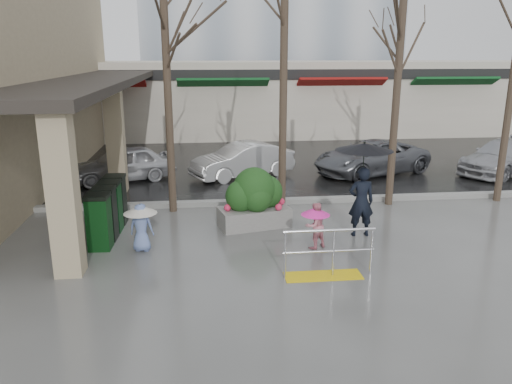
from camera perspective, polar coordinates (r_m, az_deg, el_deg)
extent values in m
plane|color=#51514F|center=(11.40, -0.19, -7.33)|extent=(120.00, 120.00, 0.00)
cube|color=black|center=(32.76, -4.26, 7.77)|extent=(120.00, 36.00, 0.01)
cube|color=gray|center=(15.13, -1.78, -1.19)|extent=(120.00, 0.30, 0.15)
cube|color=#2D2823|center=(18.83, -17.97, 12.38)|extent=(2.80, 18.00, 0.25)
cube|color=tan|center=(10.67, -21.21, -0.09)|extent=(0.55, 0.55, 3.50)
cube|color=tan|center=(16.89, -15.75, 5.85)|extent=(0.55, 0.55, 3.50)
cube|color=beige|center=(28.71, 0.02, 10.72)|extent=(34.00, 6.00, 4.00)
cube|color=maroon|center=(26.06, -17.39, 11.40)|extent=(4.50, 1.68, 0.87)
cube|color=#0F4C1E|center=(25.61, -3.82, 12.00)|extent=(4.50, 1.68, 0.87)
cube|color=maroon|center=(26.56, 9.52, 11.95)|extent=(4.50, 1.68, 0.87)
cube|color=#0F4C1E|center=(28.75, 21.36, 11.39)|extent=(4.50, 1.68, 0.87)
cube|color=black|center=(25.75, 0.73, 13.28)|extent=(34.00, 0.35, 0.50)
cube|color=yellow|center=(10.52, 7.66, -9.45)|extent=(1.60, 0.50, 0.02)
cylinder|color=silver|center=(10.17, 3.35, -7.23)|extent=(0.05, 0.05, 1.00)
cylinder|color=silver|center=(10.38, 8.84, -6.92)|extent=(0.05, 0.05, 1.00)
cylinder|color=silver|center=(10.60, 13.05, -6.65)|extent=(0.05, 0.05, 1.00)
cylinder|color=silver|center=(10.17, 8.41, -4.35)|extent=(1.90, 0.06, 0.06)
cylinder|color=silver|center=(10.33, 8.31, -6.70)|extent=(1.90, 0.04, 0.04)
cylinder|color=#382B21|center=(14.11, -10.05, 11.13)|extent=(0.22, 0.22, 6.80)
cylinder|color=#382B21|center=(14.26, 3.15, 11.79)|extent=(0.22, 0.22, 7.00)
cylinder|color=#382B21|center=(15.16, 15.76, 10.52)|extent=(0.22, 0.22, 6.50)
cylinder|color=#382B21|center=(16.75, 27.25, 11.04)|extent=(0.22, 0.22, 7.20)
imported|color=black|center=(12.65, 11.92, -1.09)|extent=(0.66, 0.44, 1.76)
cylinder|color=black|center=(12.42, 12.15, 2.94)|extent=(0.02, 0.02, 1.12)
cone|color=black|center=(12.33, 12.28, 5.07)|extent=(1.41, 1.41, 0.18)
sphere|color=black|center=(12.31, 12.31, 5.57)|extent=(0.05, 0.05, 0.05)
imported|color=pink|center=(11.76, 6.77, -3.82)|extent=(0.67, 0.61, 1.11)
cylinder|color=black|center=(11.70, 6.80, -2.88)|extent=(0.02, 0.02, 0.48)
cone|color=#FF28A9|center=(11.65, 6.82, -2.18)|extent=(0.68, 0.68, 0.18)
sphere|color=black|center=(11.62, 6.84, -1.67)|extent=(0.05, 0.05, 0.05)
imported|color=#6C83C0|center=(11.81, -12.97, -3.98)|extent=(0.61, 0.45, 1.13)
cylinder|color=black|center=(11.73, -13.05, -2.77)|extent=(0.02, 0.02, 0.53)
cone|color=silver|center=(11.68, -13.10, -1.96)|extent=(0.77, 0.77, 0.18)
sphere|color=black|center=(11.64, -13.13, -1.44)|extent=(0.05, 0.05, 0.05)
cube|color=#65625E|center=(13.22, -0.22, -2.86)|extent=(1.98, 1.30, 0.51)
ellipsoid|color=#183812|center=(13.01, -0.23, 0.30)|extent=(1.12, 1.00, 1.17)
sphere|color=#183812|center=(12.91, -1.75, -0.46)|extent=(0.80, 0.80, 0.80)
sphere|color=#183812|center=(13.22, 1.23, 0.00)|extent=(0.85, 0.85, 0.85)
cube|color=#0C3813|center=(12.16, -17.48, -3.50)|extent=(0.52, 0.52, 1.23)
cube|color=black|center=(11.97, -17.74, -0.47)|extent=(0.56, 0.56, 0.09)
cube|color=black|center=(12.73, -16.85, -2.60)|extent=(0.52, 0.52, 1.23)
cube|color=black|center=(12.54, -17.09, 0.30)|extent=(0.56, 0.56, 0.09)
cube|color=#0E3D18|center=(13.30, -16.26, -1.78)|extent=(0.52, 0.52, 1.23)
cube|color=black|center=(13.12, -16.48, 1.01)|extent=(0.56, 0.56, 0.09)
cube|color=black|center=(13.87, -15.73, -1.03)|extent=(0.52, 0.52, 1.23)
cube|color=black|center=(13.70, -15.93, 1.65)|extent=(0.56, 0.56, 0.09)
imported|color=silver|center=(18.44, -15.06, 3.13)|extent=(3.98, 2.64, 1.26)
imported|color=silver|center=(18.42, -1.54, 3.65)|extent=(4.03, 2.82, 1.26)
imported|color=#5C5E64|center=(19.42, 13.02, 3.88)|extent=(4.99, 3.64, 1.26)
imported|color=#A8A8AC|center=(21.25, 26.43, 3.62)|extent=(4.62, 3.78, 1.26)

